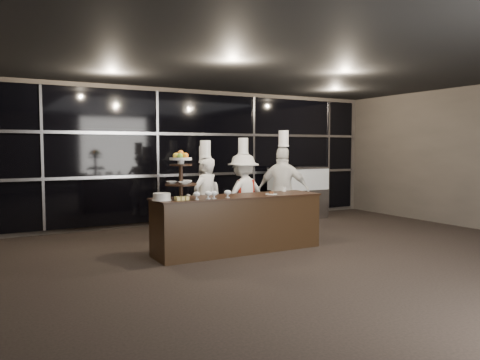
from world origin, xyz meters
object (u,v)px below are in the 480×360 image
layer_cake (162,197)px  chef_a (206,198)px  chef_b (204,199)px  chef_c (243,194)px  display_stand (181,171)px  display_case (298,190)px  buffet_counter (238,223)px  chef_d (283,190)px

layer_cake → chef_a: (1.20, 1.04, -0.17)m
chef_b → chef_c: chef_c is taller
display_stand → chef_c: bearing=33.6°
layer_cake → chef_c: chef_c is taller
display_case → chef_a: bearing=-155.7°
display_stand → chef_c: 2.17m
chef_a → chef_c: size_ratio=0.97×
buffet_counter → chef_a: chef_a is taller
chef_c → chef_d: size_ratio=0.93×
buffet_counter → display_case: display_case is taller
display_case → chef_b: size_ratio=0.81×
buffet_counter → chef_b: chef_b is taller
chef_c → chef_d: (0.68, -0.37, 0.08)m
chef_c → chef_d: chef_d is taller
display_stand → chef_c: size_ratio=0.39×
display_case → chef_a: 3.38m
chef_d → display_case: bearing=46.2°
chef_a → chef_d: chef_d is taller
display_case → chef_b: 3.17m
chef_c → display_case: bearing=28.9°
chef_b → buffet_counter: bearing=-89.3°
display_stand → chef_c: chef_c is taller
display_case → chef_c: size_ratio=0.74×
display_case → chef_a: (-3.08, -1.39, 0.11)m
display_case → chef_d: (-1.52, -1.59, 0.19)m
chef_a → chef_b: 0.32m
display_stand → chef_c: (1.75, 1.16, -0.53)m
buffet_counter → chef_b: 1.31m
buffet_counter → chef_a: 1.05m
display_stand → chef_b: (0.98, 1.28, -0.61)m
display_case → chef_c: (-2.20, -1.22, 0.12)m
buffet_counter → chef_d: bearing=29.0°
display_stand → chef_a: 1.43m
buffet_counter → chef_b: size_ratio=1.64×
buffet_counter → display_stand: 1.33m
display_stand → chef_a: bearing=48.6°
chef_a → chef_c: chef_c is taller
layer_cake → chef_c: size_ratio=0.16×
buffet_counter → layer_cake: (-1.33, -0.05, 0.51)m
chef_a → chef_c: bearing=11.2°
display_stand → chef_b: bearing=52.5°
display_case → chef_b: bearing=-159.7°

